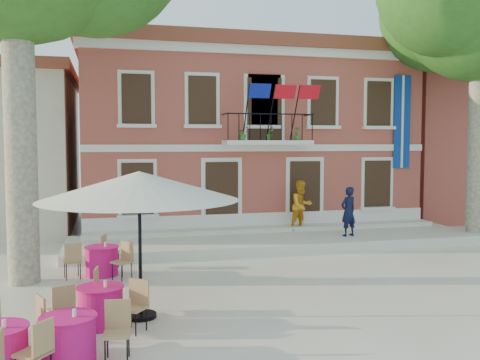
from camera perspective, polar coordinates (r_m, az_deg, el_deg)
name	(u,v)px	position (r m, az deg, el deg)	size (l,w,h in m)	color
ground	(255,280)	(13.82, 1.66, -10.63)	(90.00, 90.00, 0.00)	beige
main_building	(238,136)	(23.55, -0.19, 4.70)	(13.50, 9.59, 7.50)	#A1503A
neighbor_east	(461,148)	(29.67, 22.47, 3.17)	(9.40, 9.40, 6.40)	#A1503A
terrace	(277,240)	(18.47, 3.97, -6.43)	(14.00, 3.40, 0.30)	silver
patio_umbrella	(139,186)	(10.68, -10.70, -0.66)	(3.94, 3.94, 2.93)	black
pedestrian_navy	(348,212)	(18.62, 11.48, -3.31)	(0.62, 0.41, 1.69)	black
pedestrian_orange	(302,206)	(19.50, 6.58, -2.72)	(0.89, 0.69, 1.83)	orange
cafe_table_1	(69,337)	(9.18, -17.83, -15.68)	(1.72, 1.86, 0.95)	#DE1465
cafe_table_3	(102,259)	(14.66, -14.53, -8.19)	(1.78, 1.83, 0.95)	#DE1465
cafe_table_4	(100,304)	(10.74, -14.67, -12.70)	(1.86, 1.73, 0.95)	#DE1465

